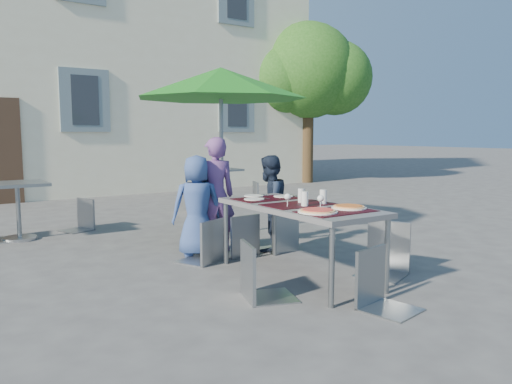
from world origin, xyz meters
TOP-DOWN VIEW (x-y plane):
  - ground at (0.00, 0.00)m, footprint 90.00×90.00m
  - building at (-0.00, 11.50)m, footprint 13.60×8.20m
  - tree at (6.55, 7.54)m, footprint 3.60×3.00m
  - dining_table at (-0.03, -0.16)m, footprint 0.80×1.85m
  - pizza_near_left at (-0.23, -0.67)m, footprint 0.36×0.36m
  - pizza_near_right at (0.18, -0.65)m, footprint 0.33×0.33m
  - glassware at (0.03, -0.24)m, footprint 0.48×0.49m
  - place_settings at (-0.01, 0.47)m, footprint 0.67×0.46m
  - child_0 at (-0.46, 1.23)m, footprint 0.69×0.56m
  - child_1 at (-0.19, 1.27)m, footprint 0.58×0.44m
  - child_2 at (0.41, 0.97)m, footprint 0.67×0.55m
  - chair_0 at (-0.53, 0.88)m, footprint 0.56×0.56m
  - chair_1 at (-0.02, 0.95)m, footprint 0.46×0.46m
  - chair_2 at (0.52, 0.85)m, footprint 0.40×0.41m
  - chair_3 at (-0.74, -0.50)m, footprint 0.54×0.54m
  - chair_4 at (0.81, -0.56)m, footprint 0.60×0.60m
  - chair_5 at (-0.03, -1.25)m, footprint 0.49×0.49m
  - patio_umbrella at (0.37, 2.07)m, footprint 2.40×2.40m
  - cafe_table_0 at (-2.08, 3.41)m, footprint 0.75×0.75m
  - bg_chair_r_0 at (-1.18, 3.66)m, footprint 0.52×0.51m
  - cafe_table_1 at (1.88, 4.70)m, footprint 0.71×0.71m
  - bg_chair_l_1 at (1.09, 4.24)m, footprint 0.47×0.46m
  - bg_chair_r_1 at (2.51, 4.53)m, footprint 0.50×0.50m

SIDE VIEW (x-z plane):
  - ground at x=0.00m, z-range 0.00..0.00m
  - bg_chair_r_1 at x=2.51m, z-range 0.07..0.96m
  - chair_2 at x=0.52m, z-range 0.07..0.96m
  - cafe_table_1 at x=1.88m, z-range 0.14..0.90m
  - bg_chair_r_0 at x=-1.18m, z-range 0.07..0.97m
  - chair_0 at x=-0.53m, z-range 0.08..1.03m
  - chair_1 at x=-0.02m, z-range 0.08..1.03m
  - chair_5 at x=-0.03m, z-range 0.08..1.03m
  - cafe_table_0 at x=-2.08m, z-range 0.17..0.97m
  - chair_3 at x=-0.74m, z-range 0.08..1.05m
  - bg_chair_l_1 at x=1.09m, z-range 0.09..1.09m
  - child_2 at x=0.41m, z-range 0.00..1.20m
  - child_0 at x=-0.46m, z-range 0.00..1.21m
  - chair_4 at x=0.81m, z-range 0.09..1.13m
  - dining_table at x=-0.03m, z-range 0.32..1.07m
  - child_1 at x=-0.19m, z-range 0.00..1.42m
  - place_settings at x=-0.01m, z-range 0.76..0.77m
  - pizza_near_right at x=0.18m, z-range 0.75..0.78m
  - pizza_near_left at x=-0.23m, z-range 0.75..0.78m
  - glassware at x=0.03m, z-range 0.75..0.90m
  - patio_umbrella at x=0.37m, z-range 0.95..3.32m
  - tree at x=6.55m, z-range 0.90..5.60m
  - building at x=0.00m, z-range -0.70..10.40m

